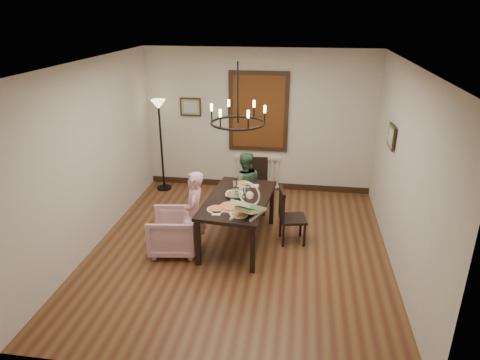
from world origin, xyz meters
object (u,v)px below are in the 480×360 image
(elderly_woman, at_px, (195,220))
(floor_lamp, at_px, (161,147))
(chair_far, at_px, (255,186))
(seated_man, at_px, (245,192))
(armchair, at_px, (173,232))
(baby_bouncer, at_px, (249,204))
(drinking_glass, at_px, (237,196))
(dining_table, at_px, (238,203))
(chair_right, at_px, (293,216))

(elderly_woman, height_order, floor_lamp, floor_lamp)
(elderly_woman, relative_size, floor_lamp, 0.59)
(chair_far, height_order, seated_man, seated_man)
(armchair, height_order, floor_lamp, floor_lamp)
(baby_bouncer, xyz_separation_m, drinking_glass, (-0.24, 0.49, -0.10))
(elderly_woman, relative_size, baby_bouncer, 2.13)
(seated_man, distance_m, drinking_glass, 0.96)
(dining_table, relative_size, chair_right, 1.88)
(drinking_glass, relative_size, floor_lamp, 0.07)
(elderly_woman, bearing_deg, chair_far, 147.01)
(chair_right, distance_m, floor_lamp, 3.25)
(dining_table, distance_m, armchair, 1.07)
(dining_table, xyz_separation_m, chair_far, (0.13, 1.16, -0.19))
(armchair, xyz_separation_m, seated_man, (0.91, 1.26, 0.18))
(elderly_woman, height_order, seated_man, elderly_woman)
(drinking_glass, bearing_deg, elderly_woman, -152.86)
(chair_right, bearing_deg, armchair, 96.24)
(baby_bouncer, height_order, drinking_glass, baby_bouncer)
(armchair, distance_m, floor_lamp, 2.56)
(chair_right, relative_size, seated_man, 0.90)
(armchair, distance_m, seated_man, 1.56)
(elderly_woman, height_order, baby_bouncer, baby_bouncer)
(baby_bouncer, bearing_deg, seated_man, 123.15)
(baby_bouncer, distance_m, floor_lamp, 3.22)
(chair_far, xyz_separation_m, seated_man, (-0.15, -0.31, 0.01))
(dining_table, bearing_deg, seated_man, 96.62)
(dining_table, bearing_deg, baby_bouncer, -61.33)
(armchair, xyz_separation_m, elderly_woman, (0.33, 0.05, 0.21))
(chair_far, relative_size, elderly_woman, 0.92)
(dining_table, relative_size, chair_far, 1.74)
(dining_table, height_order, chair_right, chair_right)
(chair_far, bearing_deg, drinking_glass, -99.23)
(dining_table, distance_m, baby_bouncer, 0.63)
(dining_table, relative_size, seated_man, 1.69)
(chair_far, bearing_deg, dining_table, -99.01)
(floor_lamp, bearing_deg, armchair, -68.58)
(chair_right, xyz_separation_m, drinking_glass, (-0.85, -0.20, 0.38))
(dining_table, relative_size, baby_bouncer, 3.42)
(armchair, relative_size, baby_bouncer, 1.42)
(seated_man, bearing_deg, dining_table, 77.96)
(dining_table, xyz_separation_m, drinking_glass, (-0.01, -0.05, 0.15))
(elderly_woman, xyz_separation_m, seated_man, (0.58, 1.21, -0.03))
(dining_table, distance_m, floor_lamp, 2.68)
(chair_far, xyz_separation_m, armchair, (-1.06, -1.56, -0.17))
(armchair, height_order, seated_man, seated_man)
(dining_table, xyz_separation_m, baby_bouncer, (0.23, -0.54, 0.25))
(drinking_glass, bearing_deg, baby_bouncer, -63.86)
(chair_far, relative_size, drinking_glass, 7.51)
(armchair, height_order, elderly_woman, elderly_woman)
(armchair, bearing_deg, elderly_woman, 91.05)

